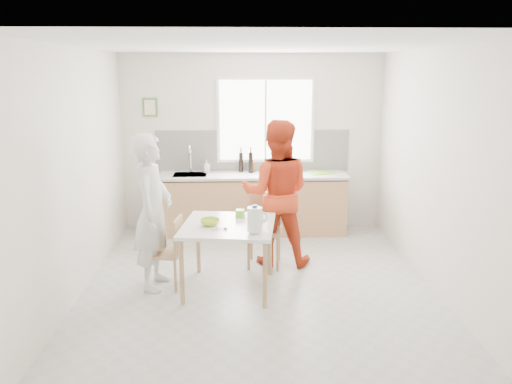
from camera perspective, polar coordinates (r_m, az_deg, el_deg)
ground at (r=5.96m, az=0.22°, el=-10.48°), size 4.50×4.50×0.00m
room_shell at (r=5.49m, az=0.24°, el=5.36°), size 4.50×4.50×4.50m
window at (r=7.71m, az=1.10°, el=8.19°), size 1.50×0.06×1.30m
backsplash at (r=7.77m, az=-0.40°, el=4.71°), size 3.00×0.02×0.65m
picture_frame at (r=7.80m, az=-12.03°, el=9.44°), size 0.22×0.03×0.28m
kitchen_counter at (r=7.66m, az=-0.36°, el=-1.60°), size 2.84×0.64×1.37m
dining_table at (r=5.61m, az=-3.16°, el=-4.46°), size 1.12×1.12×0.77m
chair_left at (r=5.82m, az=-9.88°, el=-6.45°), size 0.43×0.43×0.83m
chair_far at (r=6.41m, az=0.99°, el=-3.85°), size 0.47×0.47×0.92m
person_white at (r=5.73m, az=-11.71°, el=-2.28°), size 0.50×0.70×1.78m
person_red at (r=6.32m, az=2.34°, el=-0.15°), size 0.98×0.81×1.86m
bowl_green at (r=5.56m, az=-5.29°, el=-3.44°), size 0.24×0.24×0.07m
bowl_white at (r=5.78m, az=0.12°, el=-2.80°), size 0.22×0.22×0.05m
milk_jug at (r=5.24m, az=-0.09°, el=-3.11°), size 0.22×0.16×0.28m
green_box at (r=5.83m, az=-1.82°, el=-2.47°), size 0.11×0.11×0.09m
spoon at (r=5.39m, az=-4.34°, el=-4.26°), size 0.16×0.05×0.01m
cutting_board at (r=7.66m, az=7.42°, el=2.19°), size 0.40×0.33×0.01m
wine_bottle_a at (r=7.60m, az=-0.61°, el=3.40°), size 0.07×0.07×0.32m
wine_bottle_b at (r=7.69m, az=-1.73°, el=3.44°), size 0.07×0.07×0.30m
jar_amber at (r=7.68m, az=-0.29°, el=2.90°), size 0.06×0.06×0.16m
soap_bottle at (r=7.66m, az=-5.69°, el=2.95°), size 0.12×0.12×0.20m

